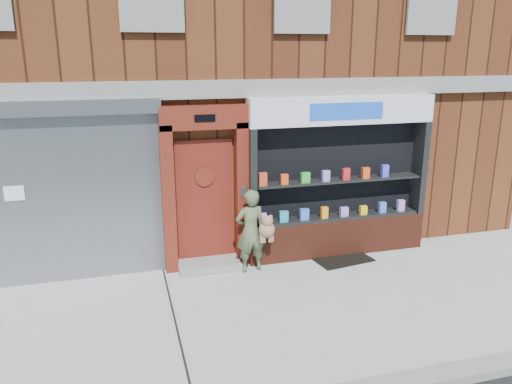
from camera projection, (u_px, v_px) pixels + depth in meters
name	position (u px, v px, depth m)	size (l,w,h in m)	color
ground	(278.00, 309.00, 7.55)	(80.00, 80.00, 0.00)	#9E9E99
building	(203.00, 41.00, 12.02)	(12.00, 8.16, 8.00)	#4D2211
shutter_bay	(67.00, 182.00, 8.10)	(3.10, 0.30, 3.04)	gray
red_door_bay	(205.00, 189.00, 8.69)	(1.52, 0.58, 2.90)	#611B10
pharmacy_bay	(338.00, 184.00, 9.31)	(3.50, 0.41, 3.00)	#5F2416
woman	(252.00, 231.00, 8.68)	(0.69, 0.49, 1.49)	#55603F
doormat	(341.00, 258.00, 9.38)	(1.04, 0.73, 0.03)	black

